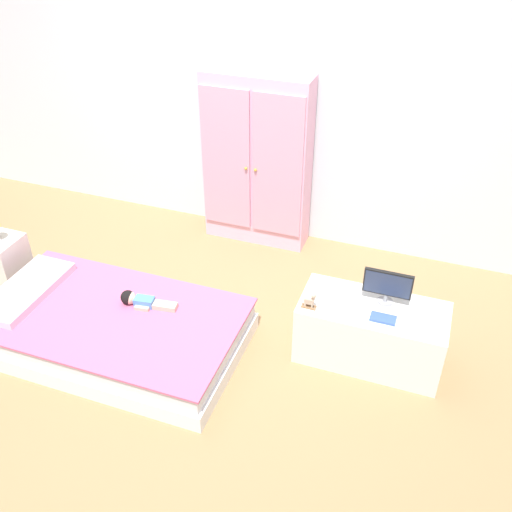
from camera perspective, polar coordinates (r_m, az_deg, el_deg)
ground_plane at (r=4.05m, az=-6.89°, el=-8.21°), size 10.00×10.00×0.02m
back_wall at (r=4.63m, az=0.69°, el=17.40°), size 6.40×0.05×2.70m
bed at (r=4.01m, az=-14.01°, el=-7.05°), size 1.73×0.99×0.26m
pillow at (r=4.27m, az=-21.88°, el=-3.13°), size 0.32×0.71×0.06m
doll at (r=3.94m, az=-11.63°, el=-4.30°), size 0.39×0.14×0.10m
nightstand at (r=4.75m, az=-23.79°, el=-0.63°), size 0.30×0.30×0.42m
wardrobe at (r=4.70m, az=0.09°, el=9.40°), size 0.86×0.30×1.43m
tv_stand at (r=3.81m, az=11.31°, el=-7.49°), size 0.92×0.43×0.43m
tv_monitor at (r=3.64m, az=12.95°, el=-2.83°), size 0.30×0.10×0.23m
rocking_horse_toy at (r=3.57m, az=5.42°, el=-4.49°), size 0.09×0.04×0.11m
book_blue at (r=3.59m, az=12.52°, el=-6.08°), size 0.16×0.09×0.02m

